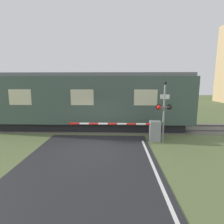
# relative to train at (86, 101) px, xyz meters

# --- Properties ---
(ground_plane) EXTENTS (80.00, 80.00, 0.00)m
(ground_plane) POSITION_rel_train_xyz_m (1.09, -3.96, -2.07)
(ground_plane) COLOR #5B6B3D
(track_bed) EXTENTS (36.00, 3.20, 0.13)m
(track_bed) POSITION_rel_train_xyz_m (1.09, 0.00, -2.04)
(track_bed) COLOR #666056
(track_bed) RESTS_ON ground_plane
(train) EXTENTS (14.96, 3.04, 4.04)m
(train) POSITION_rel_train_xyz_m (0.00, 0.00, 0.00)
(train) COLOR black
(train) RESTS_ON ground_plane
(crossing_barrier) EXTENTS (5.33, 0.44, 1.20)m
(crossing_barrier) POSITION_rel_train_xyz_m (4.09, -2.92, -1.40)
(crossing_barrier) COLOR gray
(crossing_barrier) RESTS_ON ground_plane
(signal_post) EXTENTS (0.91, 0.26, 3.46)m
(signal_post) POSITION_rel_train_xyz_m (4.93, -3.02, -0.10)
(signal_post) COLOR gray
(signal_post) RESTS_ON ground_plane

